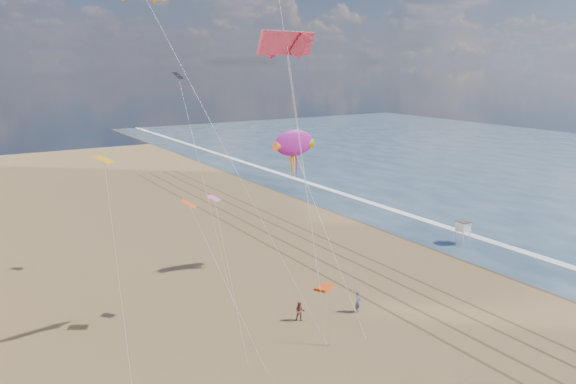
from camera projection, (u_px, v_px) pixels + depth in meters
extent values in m
plane|color=#42301E|center=(382.00, 217.00, 80.36)|extent=(260.00, 260.00, 0.00)
plane|color=white|center=(404.00, 213.00, 82.51)|extent=(260.00, 260.00, 0.00)
cube|color=brown|center=(303.00, 264.00, 61.72)|extent=(0.28, 120.00, 0.01)
cube|color=brown|center=(320.00, 260.00, 62.95)|extent=(0.28, 120.00, 0.01)
cube|color=brown|center=(340.00, 256.00, 64.38)|extent=(0.28, 120.00, 0.01)
cube|color=brown|center=(356.00, 253.00, 65.51)|extent=(0.28, 120.00, 0.01)
cylinder|color=white|center=(463.00, 239.00, 67.82)|extent=(0.11, 0.11, 1.60)
cylinder|color=white|center=(469.00, 238.00, 68.36)|extent=(0.11, 0.11, 1.60)
cylinder|color=white|center=(456.00, 237.00, 68.70)|extent=(0.11, 0.11, 1.60)
cylinder|color=white|center=(462.00, 236.00, 69.24)|extent=(0.11, 0.11, 1.60)
cube|color=white|center=(463.00, 230.00, 68.32)|extent=(1.42, 1.42, 0.11)
cube|color=white|center=(463.00, 226.00, 68.20)|extent=(1.33, 1.33, 0.97)
cube|color=#473D38|center=(464.00, 221.00, 68.07)|extent=(1.60, 1.60, 0.09)
cube|color=#FF4D15|center=(324.00, 287.00, 55.13)|extent=(2.26, 1.96, 0.22)
ellipsoid|color=#B51B9C|center=(294.00, 143.00, 57.07)|extent=(4.52, 0.85, 2.69)
cone|color=orange|center=(280.00, 146.00, 56.29)|extent=(1.21, 1.01, 1.01)
cone|color=#D9EC18|center=(307.00, 143.00, 57.95)|extent=(1.21, 1.01, 1.01)
cylinder|color=silver|center=(326.00, 235.00, 51.18)|extent=(0.03, 0.03, 20.83)
imported|color=#535A6B|center=(358.00, 302.00, 49.70)|extent=(0.86, 0.77, 1.98)
imported|color=#8F494A|center=(300.00, 311.00, 48.02)|extent=(1.08, 1.04, 1.76)
cube|color=#D62F40|center=(287.00, 43.00, 40.18)|extent=(4.95, 1.65, 1.69)
plane|color=black|center=(178.00, 76.00, 54.98)|extent=(1.40, 1.34, 0.64)
plane|color=#EA5216|center=(189.00, 203.00, 44.17)|extent=(1.62, 1.66, 0.60)
plane|color=orange|center=(104.00, 159.00, 40.81)|extent=(1.75, 1.75, 0.48)
plane|color=pink|center=(214.00, 198.00, 46.40)|extent=(1.43, 1.41, 0.36)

